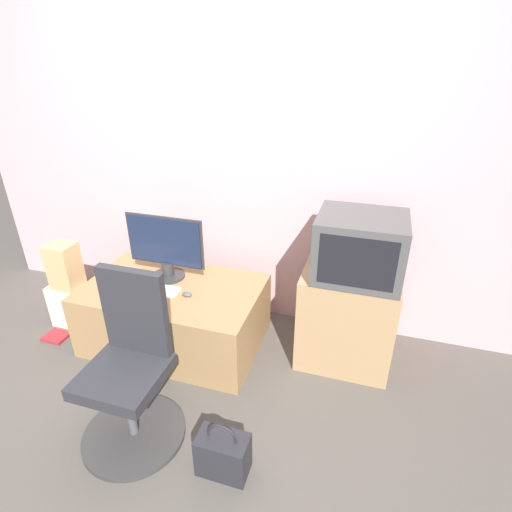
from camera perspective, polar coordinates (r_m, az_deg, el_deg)
name	(u,v)px	position (r m, az deg, el deg)	size (l,w,h in m)	color
ground_plane	(160,428)	(2.56, -13.58, -22.72)	(12.00, 12.00, 0.00)	#4C4742
wall_back	(233,151)	(2.93, -3.26, 14.70)	(4.40, 0.05, 2.60)	#CC9EA3
desk	(175,314)	(2.98, -11.49, -8.18)	(1.23, 0.76, 0.47)	#937047
side_stand	(347,316)	(2.79, 12.81, -8.39)	(0.61, 0.49, 0.68)	#A37F56
main_monitor	(166,248)	(2.87, -12.80, 1.18)	(0.58, 0.24, 0.47)	#2D2D2D
keyboard	(153,288)	(2.85, -14.44, -4.49)	(0.37, 0.12, 0.01)	silver
mouse	(187,294)	(2.72, -9.87, -5.41)	(0.07, 0.04, 0.03)	#4C4C51
crt_tv	(360,247)	(2.49, 14.59, 1.28)	(0.52, 0.45, 0.40)	#474747
office_chair	(130,377)	(2.31, -17.51, -16.22)	(0.56, 0.56, 0.97)	#333333
cardboard_box_lower	(74,305)	(3.44, -24.57, -6.40)	(0.33, 0.19, 0.34)	beige
cardboard_box_upper	(64,266)	(3.28, -25.70, -1.33)	(0.19, 0.18, 0.35)	tan
handbag	(223,454)	(2.25, -4.73, -26.35)	(0.26, 0.15, 0.32)	#232328
book	(56,336)	(3.42, -26.61, -10.23)	(0.17, 0.15, 0.02)	maroon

